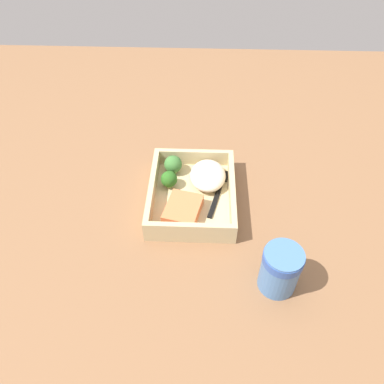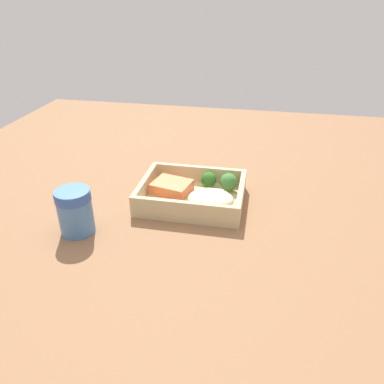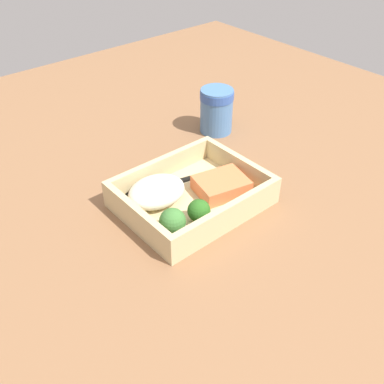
# 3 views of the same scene
# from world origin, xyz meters

# --- Properties ---
(ground_plane) EXTENTS (1.60, 1.60, 0.02)m
(ground_plane) POSITION_xyz_m (0.00, 0.00, -0.01)
(ground_plane) COLOR brown
(takeout_tray) EXTENTS (0.25, 0.20, 0.01)m
(takeout_tray) POSITION_xyz_m (0.00, 0.00, 0.01)
(takeout_tray) COLOR tan
(takeout_tray) RESTS_ON ground_plane
(tray_rim) EXTENTS (0.25, 0.20, 0.04)m
(tray_rim) POSITION_xyz_m (0.00, 0.00, 0.03)
(tray_rim) COLOR tan
(tray_rim) RESTS_ON takeout_tray
(salmon_fillet) EXTENTS (0.10, 0.09, 0.03)m
(salmon_fillet) POSITION_xyz_m (-0.05, 0.02, 0.03)
(salmon_fillet) COLOR #EF7545
(salmon_fillet) RESTS_ON takeout_tray
(mashed_potatoes) EXTENTS (0.11, 0.09, 0.04)m
(mashed_potatoes) POSITION_xyz_m (0.05, -0.04, 0.03)
(mashed_potatoes) COLOR beige
(mashed_potatoes) RESTS_ON takeout_tray
(broccoli_floret_1) EXTENTS (0.04, 0.04, 0.04)m
(broccoli_floret_1) POSITION_xyz_m (0.03, 0.06, 0.04)
(broccoli_floret_1) COLOR #7C9B57
(broccoli_floret_1) RESTS_ON takeout_tray
(broccoli_floret_2) EXTENTS (0.04, 0.04, 0.05)m
(broccoli_floret_2) POSITION_xyz_m (0.08, 0.05, 0.04)
(broccoli_floret_2) COLOR #79A350
(broccoli_floret_2) RESTS_ON takeout_tray
(fork) EXTENTS (0.16, 0.05, 0.00)m
(fork) POSITION_xyz_m (0.02, -0.06, 0.01)
(fork) COLOR black
(fork) RESTS_ON takeout_tray
(paper_cup) EXTENTS (0.07, 0.07, 0.10)m
(paper_cup) POSITION_xyz_m (-0.22, -0.17, 0.06)
(paper_cup) COLOR #4774AE
(paper_cup) RESTS_ON ground_plane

